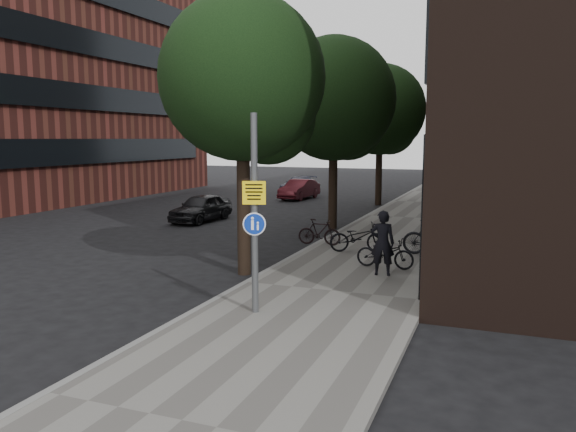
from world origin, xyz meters
The scene contains 15 objects.
ground centered at (0.00, 0.00, 0.00)m, with size 120.00×120.00×0.00m, color black.
sidewalk centered at (0.25, 10.00, 0.06)m, with size 4.50×60.00×0.12m, color slate.
curb_edge centered at (-2.00, 10.00, 0.07)m, with size 0.15×60.00×0.13m, color slate.
street_tree_near centered at (-2.53, 4.64, 5.11)m, with size 4.40×4.40×7.50m.
street_tree_mid centered at (-2.53, 13.14, 5.11)m, with size 5.00×5.00×7.80m.
street_tree_far centered at (-2.53, 22.14, 5.11)m, with size 5.00×5.00×7.80m.
signpost centered at (-0.75, 1.16, 2.19)m, with size 0.46×0.18×4.10m.
pedestrian centered at (1.06, 5.28, 0.99)m, with size 0.63×0.41×1.73m, color black.
parked_bike_facade_near centered at (0.97, 6.13, 0.55)m, with size 0.57×1.62×0.85m, color black.
parked_bike_facade_far centered at (2.00, 8.36, 0.67)m, with size 0.52×1.83×1.10m, color black.
parked_bike_curb_near centered at (-0.30, 8.09, 0.59)m, with size 0.63×1.79×0.94m, color black.
parked_bike_curb_far centered at (-1.80, 8.74, 0.56)m, with size 0.42×1.48×0.89m, color black.
parked_car_near centered at (-8.73, 12.83, 0.62)m, with size 1.46×3.63×1.24m, color black.
parked_car_mid centered at (-7.81, 23.31, 0.61)m, with size 1.28×3.68×1.21m, color #4F161D.
parked_car_far centered at (-9.42, 27.49, 0.53)m, with size 1.49×3.67×1.07m, color #1B1D30.
Camera 1 is at (3.97, -9.17, 3.71)m, focal length 35.00 mm.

